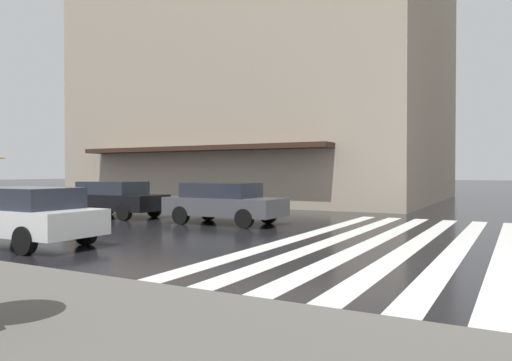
% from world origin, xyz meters
% --- Properties ---
extents(ground_plane, '(220.00, 220.00, 0.00)m').
position_xyz_m(ground_plane, '(0.00, 0.00, 0.00)').
color(ground_plane, black).
extents(zebra_crossing, '(13.00, 7.50, 0.01)m').
position_xyz_m(zebra_crossing, '(4.00, 1.04, 0.00)').
color(zebra_crossing, silver).
rests_on(zebra_crossing, ground_plane).
extents(haussmann_block_mid, '(18.44, 21.10, 22.10)m').
position_xyz_m(haussmann_block_mid, '(21.11, 14.06, 10.82)').
color(haussmann_block_mid, tan).
rests_on(haussmann_block_mid, ground_plane).
extents(car_dark_grey, '(1.85, 4.10, 1.41)m').
position_xyz_m(car_dark_grey, '(5.50, 8.21, 0.76)').
color(car_dark_grey, '#4C4C51').
rests_on(car_dark_grey, ground_plane).
extents(car_black, '(1.85, 4.10, 1.41)m').
position_xyz_m(car_black, '(5.50, 13.31, 0.76)').
color(car_black, black).
rests_on(car_black, ground_plane).
extents(car_white, '(1.85, 4.10, 1.41)m').
position_xyz_m(car_white, '(-1.00, 9.79, 0.76)').
color(car_white, silver).
rests_on(car_white, ground_plane).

